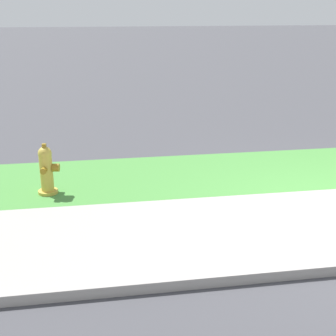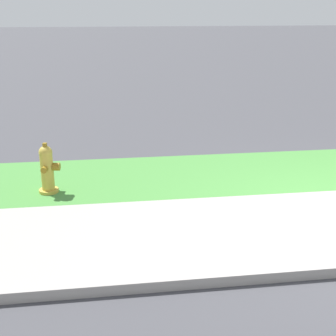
% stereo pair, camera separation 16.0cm
% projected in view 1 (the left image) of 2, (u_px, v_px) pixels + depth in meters
% --- Properties ---
extents(grass_verge, '(18.00, 2.07, 0.01)m').
position_uv_depth(grass_verge, '(293.00, 168.00, 8.13)').
color(grass_verge, '#47893D').
rests_on(grass_verge, ground).
extents(fire_hydrant_by_grass_verge, '(0.35, 0.38, 0.78)m').
position_uv_depth(fire_hydrant_by_grass_verge, '(47.00, 170.00, 6.95)').
color(fire_hydrant_by_grass_verge, gold).
rests_on(fire_hydrant_by_grass_verge, ground).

